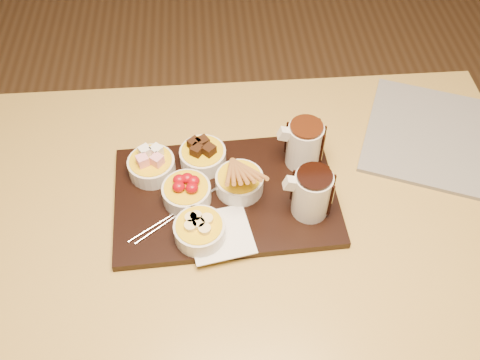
{
  "coord_description": "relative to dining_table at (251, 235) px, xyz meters",
  "views": [
    {
      "loc": [
        -0.07,
        -0.65,
        1.65
      ],
      "look_at": [
        -0.02,
        0.03,
        0.81
      ],
      "focal_mm": 40.0,
      "sensor_mm": 36.0,
      "label": 1
    }
  ],
  "objects": [
    {
      "name": "dining_table",
      "position": [
        0.0,
        0.0,
        0.0
      ],
      "size": [
        1.2,
        0.8,
        0.75
      ],
      "color": "#B79544",
      "rests_on": "ground"
    },
    {
      "name": "pitcher_milk_chocolate",
      "position": [
        0.12,
        0.11,
        0.17
      ],
      "size": [
        0.08,
        0.08,
        0.1
      ],
      "primitive_type": "cylinder",
      "rotation": [
        0.0,
        0.0,
        0.04
      ],
      "color": "silver",
      "rests_on": "serving_board"
    },
    {
      "name": "bowl_bananas",
      "position": [
        -0.11,
        -0.07,
        0.14
      ],
      "size": [
        0.1,
        0.1,
        0.04
      ],
      "primitive_type": "cylinder",
      "color": "silver",
      "rests_on": "serving_board"
    },
    {
      "name": "bowl_strawberries",
      "position": [
        -0.13,
        0.02,
        0.14
      ],
      "size": [
        0.1,
        0.1,
        0.04
      ],
      "primitive_type": "cylinder",
      "color": "silver",
      "rests_on": "serving_board"
    },
    {
      "name": "pitcher_dark_chocolate",
      "position": [
        0.11,
        -0.02,
        0.17
      ],
      "size": [
        0.08,
        0.08,
        0.1
      ],
      "primitive_type": "cylinder",
      "rotation": [
        0.0,
        0.0,
        0.04
      ],
      "color": "silver",
      "rests_on": "serving_board"
    },
    {
      "name": "fondue_skewers",
      "position": [
        -0.14,
        -0.0,
        0.12
      ],
      "size": [
        0.17,
        0.23,
        0.01
      ],
      "primitive_type": null,
      "rotation": [
        0.0,
        0.0,
        -0.97
      ],
      "color": "silver",
      "rests_on": "serving_board"
    },
    {
      "name": "newspaper",
      "position": [
        0.48,
        0.15,
        0.1
      ],
      "size": [
        0.49,
        0.44,
        0.01
      ],
      "primitive_type": "cube",
      "rotation": [
        0.0,
        0.0,
        -0.39
      ],
      "color": "beige",
      "rests_on": "dining_table"
    },
    {
      "name": "ground",
      "position": [
        0.0,
        0.0,
        -0.65
      ],
      "size": [
        5.0,
        5.0,
        0.0
      ],
      "primitive_type": "plane",
      "color": "brown",
      "rests_on": "ground"
    },
    {
      "name": "serving_board",
      "position": [
        -0.05,
        0.03,
        0.11
      ],
      "size": [
        0.47,
        0.32,
        0.02
      ],
      "primitive_type": "cube",
      "rotation": [
        0.0,
        0.0,
        0.04
      ],
      "color": "black",
      "rests_on": "dining_table"
    },
    {
      "name": "napkin",
      "position": [
        -0.07,
        -0.07,
        0.12
      ],
      "size": [
        0.14,
        0.14,
        0.0
      ],
      "primitive_type": "cube",
      "rotation": [
        0.0,
        0.0,
        0.18
      ],
      "color": "white",
      "rests_on": "serving_board"
    },
    {
      "name": "bowl_marshmallows",
      "position": [
        -0.21,
        0.1,
        0.14
      ],
      "size": [
        0.1,
        0.1,
        0.04
      ],
      "primitive_type": "cylinder",
      "color": "silver",
      "rests_on": "serving_board"
    },
    {
      "name": "bowl_cake",
      "position": [
        -0.1,
        0.12,
        0.14
      ],
      "size": [
        0.1,
        0.1,
        0.04
      ],
      "primitive_type": "cylinder",
      "color": "silver",
      "rests_on": "serving_board"
    },
    {
      "name": "bowl_biscotti",
      "position": [
        -0.02,
        0.04,
        0.14
      ],
      "size": [
        0.1,
        0.1,
        0.04
      ],
      "primitive_type": "cylinder",
      "color": "silver",
      "rests_on": "serving_board"
    }
  ]
}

